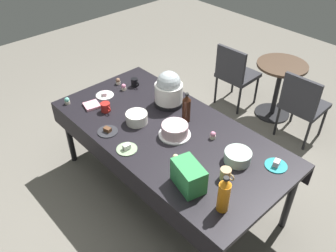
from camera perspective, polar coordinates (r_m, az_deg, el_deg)
name	(u,v)px	position (r m, az deg, el deg)	size (l,w,h in m)	color
ground	(168,189)	(3.58, 0.00, -10.20)	(9.00, 9.00, 0.00)	slate
potluck_table	(168,136)	(3.11, 0.00, -1.64)	(2.20, 1.10, 0.75)	black
frosted_layer_cake	(174,130)	(2.99, 1.04, -0.72)	(0.28, 0.28, 0.11)	silver
slow_cooker	(169,90)	(3.32, 0.12, 5.95)	(0.28, 0.28, 0.35)	black
glass_salad_bowl	(238,157)	(2.80, 11.29, -4.90)	(0.21, 0.21, 0.09)	#B2C6BC
ceramic_snack_bowl	(137,118)	(3.15, -5.12, 1.32)	(0.20, 0.20, 0.10)	silver
dessert_plate_white	(105,95)	(3.59, -10.26, 5.03)	(0.18, 0.18, 0.04)	white
dessert_plate_sage	(127,148)	(2.89, -6.74, -3.62)	(0.17, 0.17, 0.05)	#8CA87F
dessert_plate_teal	(276,165)	(2.85, 17.21, -6.04)	(0.18, 0.18, 0.06)	teal
dessert_plate_charcoal	(108,131)	(3.09, -9.81, -0.80)	(0.18, 0.18, 0.04)	#2D2D33
cupcake_cocoa	(176,158)	(2.75, 1.24, -5.26)	(0.05, 0.05, 0.07)	beige
cupcake_vanilla	(67,101)	(3.54, -16.12, 3.97)	(0.05, 0.05, 0.07)	beige
cupcake_rose	(213,135)	(2.99, 7.33, -1.49)	(0.05, 0.05, 0.07)	beige
cupcake_lemon	(124,87)	(3.64, -7.23, 6.31)	(0.05, 0.05, 0.07)	beige
cupcake_berry	(161,85)	(3.64, -1.14, 6.66)	(0.05, 0.05, 0.07)	beige
cupcake_mint	(118,81)	(3.75, -8.15, 7.23)	(0.05, 0.05, 0.07)	beige
soda_bottle_cola	(186,108)	(3.12, 2.98, 2.92)	(0.08, 0.08, 0.29)	#33190F
soda_bottle_orange_juice	(224,195)	(2.37, 9.10, -11.00)	(0.08, 0.08, 0.30)	orange
coffee_mug_black	(135,82)	(3.69, -5.45, 7.07)	(0.11, 0.07, 0.09)	black
coffee_mug_red	(106,107)	(3.34, -10.12, 3.03)	(0.13, 0.09, 0.09)	#B2231E
coffee_mug_tan	(226,174)	(2.64, 9.40, -7.75)	(0.12, 0.08, 0.09)	tan
soda_carton	(189,176)	(2.52, 3.37, -8.12)	(0.26, 0.16, 0.20)	#338C4C
paper_napkin_stack	(92,105)	(3.45, -12.32, 3.32)	(0.14, 0.14, 0.02)	pink
maroon_chair_left	(235,72)	(4.57, 10.88, 8.59)	(0.45, 0.45, 0.85)	#333338
maroon_chair_right	(302,103)	(4.17, 21.06, 3.52)	(0.45, 0.45, 0.85)	#333338
round_cafe_table	(279,80)	(4.51, 17.64, 7.10)	(0.60, 0.60, 0.72)	#473323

